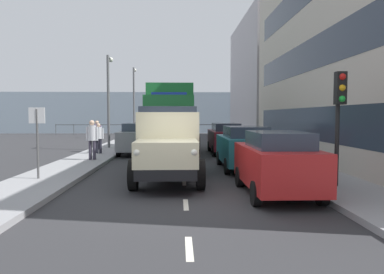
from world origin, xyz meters
name	(u,v)px	position (x,y,z in m)	size (l,w,h in m)	color
ground_plane	(182,154)	(0.00, -11.01, 0.00)	(80.00, 80.00, 0.00)	#2D2D30
sidewalk_left	(261,152)	(-4.48, -11.01, 0.07)	(2.18, 42.71, 0.15)	gray
sidewalk_right	(102,152)	(4.48, -11.01, 0.07)	(2.18, 42.71, 0.15)	gray
road_centreline_markings	(182,156)	(0.00, -9.82, 0.00)	(0.12, 37.67, 0.01)	silver
building_terrace	(381,36)	(-8.74, -6.42, 5.63)	(6.37, 20.28, 11.27)	beige
building_far_block	(275,80)	(-8.75, -24.24, 5.45)	(6.36, 13.93, 10.90)	#B7B2B7
sea_horizon	(180,113)	(0.00, -35.37, 2.50)	(80.00, 0.80, 5.00)	#8C9EAD
seawall_railing	(181,126)	(0.00, -31.77, 0.92)	(28.08, 0.08, 1.20)	#4C5156
truck_vintage_cream	(168,146)	(0.51, -2.19, 1.18)	(2.17, 5.64, 2.43)	black
lorry_cargo_green	(171,117)	(0.66, -11.51, 2.08)	(2.58, 8.20, 3.87)	#1E7033
car_red_kerbside_near	(276,162)	(-2.44, -0.10, 0.89)	(1.77, 3.81, 1.72)	#B21E1E
car_teal_kerbside_1	(244,147)	(-2.44, -4.89, 0.90)	(1.90, 4.20, 1.72)	#1E6670
car_maroon_kerbside_2	(225,138)	(-2.44, -10.96, 0.90)	(1.75, 4.43, 1.72)	maroon
car_grey_oppositeside_0	(138,138)	(2.44, -10.79, 0.90)	(1.93, 4.24, 1.72)	slate
car_white_oppositeside_1	(147,133)	(2.44, -16.24, 0.90)	(1.82, 4.25, 1.72)	white
pedestrian_by_lamp	(92,136)	(4.09, -7.04, 1.21)	(0.53, 0.34, 1.79)	#383342
pedestrian_near_railing	(99,136)	(4.41, -9.81, 1.08)	(0.53, 0.34, 1.60)	black
pedestrian_couple_a	(97,132)	(5.01, -12.13, 1.15)	(0.53, 0.34, 1.70)	#383342
traffic_light_near	(339,104)	(-4.29, -0.47, 2.47)	(0.28, 0.41, 3.20)	black
lamp_post_promenade	(109,92)	(4.56, -13.55, 3.62)	(0.32, 1.14, 5.74)	#59595B
lamp_post_far	(134,96)	(4.40, -25.05, 4.02)	(0.32, 1.14, 6.50)	#59595B
street_sign	(37,130)	(4.63, -2.11, 1.68)	(0.50, 0.07, 2.25)	#4C4C4C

